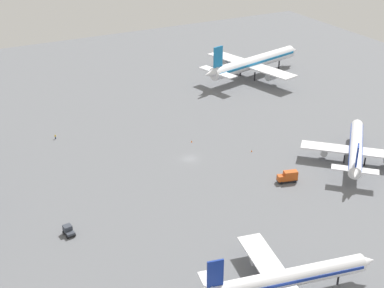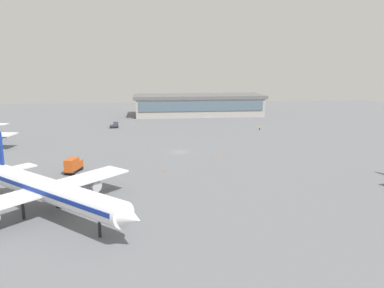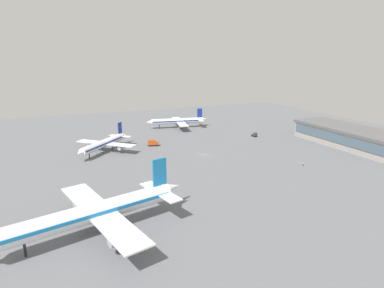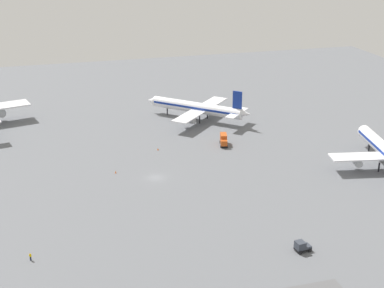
{
  "view_description": "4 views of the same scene",
  "coord_description": "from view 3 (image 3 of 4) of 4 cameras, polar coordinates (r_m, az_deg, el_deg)",
  "views": [
    {
      "loc": [
        132.8,
        -69.09,
        78.76
      ],
      "look_at": [
        -2.68,
        2.2,
        3.27
      ],
      "focal_mm": 52.56,
      "sensor_mm": 36.0,
      "label": 1
    },
    {
      "loc": [
        8.4,
        100.75,
        23.16
      ],
      "look_at": [
        -2.03,
        12.19,
        4.66
      ],
      "focal_mm": 35.26,
      "sensor_mm": 36.0,
      "label": 2
    },
    {
      "loc": [
        -133.65,
        64.69,
        45.15
      ],
      "look_at": [
        12.41,
        0.71,
        2.33
      ],
      "focal_mm": 30.08,
      "sensor_mm": 36.0,
      "label": 3
    },
    {
      "loc": [
        -27.31,
        -132.58,
        61.59
      ],
      "look_at": [
        13.61,
        12.69,
        3.4
      ],
      "focal_mm": 52.33,
      "sensor_mm": 36.0,
      "label": 4
    }
  ],
  "objects": [
    {
      "name": "safety_cone_near_gate",
      "position": [
        144.35,
        1.7,
        -3.08
      ],
      "size": [
        0.44,
        0.44,
        0.6
      ],
      "primitive_type": "cone",
      "color": "#EA590C",
      "rests_on": "ground"
    },
    {
      "name": "catering_truck",
      "position": [
        171.09,
        -6.95,
        0.21
      ],
      "size": [
        3.35,
        5.9,
        3.3
      ],
      "rotation": [
        0.0,
        0.0,
        4.45
      ],
      "color": "black",
      "rests_on": "ground"
    },
    {
      "name": "baggage_tug",
      "position": [
        193.85,
        11.05,
        1.63
      ],
      "size": [
        3.4,
        2.55,
        2.3
      ],
      "rotation": [
        0.0,
        0.0,
        3.26
      ],
      "color": "black",
      "rests_on": "ground"
    },
    {
      "name": "ground",
      "position": [
        155.19,
        2.08,
        -1.89
      ],
      "size": [
        288.0,
        288.0,
        0.0
      ],
      "primitive_type": "plane",
      "color": "slate"
    },
    {
      "name": "ground_crew_worker",
      "position": [
        146.94,
        19.09,
        -3.37
      ],
      "size": [
        0.54,
        0.54,
        1.67
      ],
      "rotation": [
        0.0,
        0.0,
        4.01
      ],
      "color": "#1E2338",
      "rests_on": "ground"
    },
    {
      "name": "terminal_building",
      "position": [
        189.34,
        26.13,
        1.22
      ],
      "size": [
        61.26,
        22.85,
        9.76
      ],
      "color": "#9E9993",
      "rests_on": "ground"
    },
    {
      "name": "airplane_taxiing",
      "position": [
        89.49,
        -17.0,
        -11.52
      ],
      "size": [
        44.72,
        54.85,
        16.9
      ],
      "rotation": [
        0.0,
        0.0,
        1.81
      ],
      "color": "white",
      "rests_on": "ground"
    },
    {
      "name": "airplane_distant",
      "position": [
        214.12,
        -2.53,
        4.08
      ],
      "size": [
        33.0,
        40.66,
        12.44
      ],
      "rotation": [
        0.0,
        0.0,
        1.38
      ],
      "color": "white",
      "rests_on": "ground"
    },
    {
      "name": "airplane_at_gate",
      "position": [
        164.44,
        -15.29,
        0.14
      ],
      "size": [
        31.79,
        30.8,
        12.13
      ],
      "rotation": [
        0.0,
        0.0,
        2.38
      ],
      "color": "white",
      "rests_on": "ground"
    },
    {
      "name": "safety_cone_mid_apron",
      "position": [
        152.58,
        -5.18,
        -2.13
      ],
      "size": [
        0.44,
        0.44,
        0.6
      ],
      "primitive_type": "cone",
      "color": "#EA590C",
      "rests_on": "ground"
    }
  ]
}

